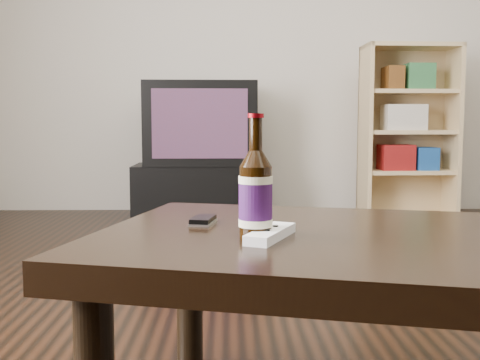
{
  "coord_description": "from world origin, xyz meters",
  "views": [
    {
      "loc": [
        -0.53,
        -1.42,
        0.67
      ],
      "look_at": [
        -0.51,
        -0.35,
        0.57
      ],
      "focal_mm": 42.0,
      "sensor_mm": 36.0,
      "label": 1
    }
  ],
  "objects_px": {
    "coffee_table": "(396,265)",
    "phone": "(203,221)",
    "remote": "(271,234)",
    "tv": "(201,124)",
    "bookshelf": "(406,129)",
    "tv_stand": "(201,191)",
    "beer_bottle": "(256,195)"
  },
  "relations": [
    {
      "from": "coffee_table",
      "to": "phone",
      "type": "bearing_deg",
      "value": 160.22
    },
    {
      "from": "remote",
      "to": "tv",
      "type": "bearing_deg",
      "value": 119.53
    },
    {
      "from": "tv",
      "to": "bookshelf",
      "type": "relative_size",
      "value": 0.64
    },
    {
      "from": "tv",
      "to": "bookshelf",
      "type": "xyz_separation_m",
      "value": [
        1.49,
        -0.01,
        -0.03
      ]
    },
    {
      "from": "tv",
      "to": "bookshelf",
      "type": "distance_m",
      "value": 1.49
    },
    {
      "from": "tv_stand",
      "to": "remote",
      "type": "xyz_separation_m",
      "value": [
        0.28,
        -2.99,
        0.27
      ]
    },
    {
      "from": "tv_stand",
      "to": "phone",
      "type": "height_order",
      "value": "phone"
    },
    {
      "from": "coffee_table",
      "to": "beer_bottle",
      "type": "height_order",
      "value": "beer_bottle"
    },
    {
      "from": "tv",
      "to": "remote",
      "type": "distance_m",
      "value": 3.01
    },
    {
      "from": "phone",
      "to": "remote",
      "type": "xyz_separation_m",
      "value": [
        0.14,
        -0.17,
        0.0
      ]
    },
    {
      "from": "coffee_table",
      "to": "tv_stand",
      "type": "bearing_deg",
      "value": 100.25
    },
    {
      "from": "bookshelf",
      "to": "coffee_table",
      "type": "distance_m",
      "value": 3.12
    },
    {
      "from": "tv",
      "to": "coffee_table",
      "type": "bearing_deg",
      "value": -80.77
    },
    {
      "from": "tv",
      "to": "beer_bottle",
      "type": "bearing_deg",
      "value": -86.18
    },
    {
      "from": "tv",
      "to": "phone",
      "type": "relative_size",
      "value": 8.3
    },
    {
      "from": "bookshelf",
      "to": "phone",
      "type": "xyz_separation_m",
      "value": [
        -1.34,
        -2.82,
        -0.19
      ]
    },
    {
      "from": "bookshelf",
      "to": "coffee_table",
      "type": "bearing_deg",
      "value": -109.67
    },
    {
      "from": "tv_stand",
      "to": "remote",
      "type": "relative_size",
      "value": 5.52
    },
    {
      "from": "tv_stand",
      "to": "coffee_table",
      "type": "height_order",
      "value": "coffee_table"
    },
    {
      "from": "tv_stand",
      "to": "phone",
      "type": "relative_size",
      "value": 10.05
    },
    {
      "from": "bookshelf",
      "to": "beer_bottle",
      "type": "distance_m",
      "value": 3.23
    },
    {
      "from": "tv_stand",
      "to": "tv",
      "type": "height_order",
      "value": "tv"
    },
    {
      "from": "tv",
      "to": "beer_bottle",
      "type": "height_order",
      "value": "tv"
    },
    {
      "from": "tv_stand",
      "to": "coffee_table",
      "type": "bearing_deg",
      "value": -80.77
    },
    {
      "from": "bookshelf",
      "to": "beer_bottle",
      "type": "relative_size",
      "value": 5.15
    },
    {
      "from": "coffee_table",
      "to": "beer_bottle",
      "type": "relative_size",
      "value": 5.57
    },
    {
      "from": "tv",
      "to": "remote",
      "type": "bearing_deg",
      "value": -85.64
    },
    {
      "from": "tv_stand",
      "to": "coffee_table",
      "type": "xyz_separation_m",
      "value": [
        0.54,
        -2.97,
        0.2
      ]
    },
    {
      "from": "coffee_table",
      "to": "beer_bottle",
      "type": "xyz_separation_m",
      "value": [
        -0.28,
        -0.02,
        0.14
      ]
    },
    {
      "from": "tv_stand",
      "to": "bookshelf",
      "type": "bearing_deg",
      "value": -1.31
    },
    {
      "from": "phone",
      "to": "bookshelf",
      "type": "bearing_deg",
      "value": 75.74
    },
    {
      "from": "coffee_table",
      "to": "phone",
      "type": "xyz_separation_m",
      "value": [
        -0.39,
        0.14,
        0.07
      ]
    }
  ]
}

